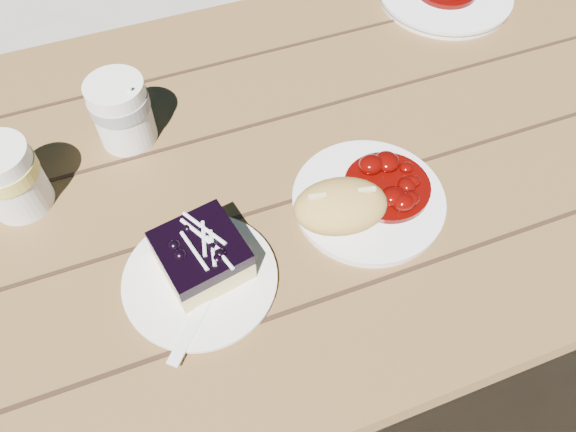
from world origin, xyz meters
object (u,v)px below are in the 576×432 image
object	(u,v)px
main_plate	(368,201)
second_cup	(9,178)
picnic_table	(301,213)
coffee_cup	(122,112)
bread_roll	(340,206)
blueberry_cake	(201,255)
dessert_plate	(200,280)

from	to	relation	value
main_plate	second_cup	bearing A→B (deg)	158.64
picnic_table	second_cup	bearing A→B (deg)	172.32
coffee_cup	main_plate	bearing A→B (deg)	-40.66
coffee_cup	second_cup	xyz separation A→B (m)	(-0.17, -0.07, 0.00)
coffee_cup	second_cup	distance (m)	0.18
picnic_table	bread_roll	world-z (taller)	bread_roll
picnic_table	main_plate	xyz separation A→B (m)	(0.05, -0.12, 0.17)
picnic_table	blueberry_cake	distance (m)	0.31
picnic_table	bread_roll	distance (m)	0.25
picnic_table	bread_roll	bearing A→B (deg)	-91.89
main_plate	bread_roll	xyz separation A→B (m)	(-0.05, -0.02, 0.04)
dessert_plate	second_cup	size ratio (longest dim) A/B	1.81
picnic_table	dessert_plate	distance (m)	0.31
dessert_plate	second_cup	distance (m)	0.30
dessert_plate	coffee_cup	world-z (taller)	coffee_cup
bread_roll	coffee_cup	xyz separation A→B (m)	(-0.23, 0.27, 0.00)
bread_roll	second_cup	xyz separation A→B (m)	(-0.40, 0.20, 0.00)
bread_roll	blueberry_cake	bearing A→B (deg)	-179.90
picnic_table	main_plate	world-z (taller)	main_plate
picnic_table	main_plate	bearing A→B (deg)	-67.91
main_plate	bread_roll	world-z (taller)	bread_roll
picnic_table	blueberry_cake	size ratio (longest dim) A/B	17.01
main_plate	dessert_plate	size ratio (longest dim) A/B	1.08
bread_roll	coffee_cup	bearing A→B (deg)	131.12
second_cup	picnic_table	bearing A→B (deg)	-7.68
dessert_plate	second_cup	world-z (taller)	second_cup
bread_roll	second_cup	bearing A→B (deg)	153.69
main_plate	blueberry_cake	world-z (taller)	blueberry_cake
dessert_plate	bread_roll	bearing A→B (deg)	4.38
blueberry_cake	bread_roll	bearing A→B (deg)	-10.67
dessert_plate	blueberry_cake	xyz separation A→B (m)	(0.01, 0.02, 0.03)
main_plate	coffee_cup	world-z (taller)	coffee_cup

